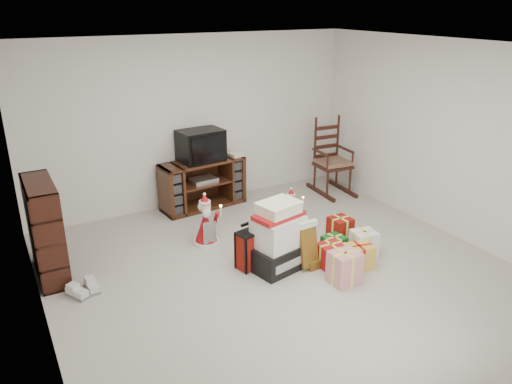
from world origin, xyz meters
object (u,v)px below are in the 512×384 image
mrs_claus_figurine (206,225)px  rocking_chair (330,166)px  crt_television (201,145)px  bookshelf (45,232)px  teddy_bear (309,246)px  sneaker_pair (85,289)px  red_suitcase (252,249)px  gift_cluster (345,249)px  santa_figurine (291,211)px  gift_pile (278,240)px  tv_stand (203,184)px

mrs_claus_figurine → rocking_chair: bearing=16.9°
crt_television → bookshelf: bearing=-161.7°
teddy_bear → mrs_claus_figurine: mrs_claus_figurine is taller
mrs_claus_figurine → sneaker_pair: bearing=-164.1°
rocking_chair → red_suitcase: bearing=-141.1°
rocking_chair → gift_cluster: 2.35m
santa_figurine → red_suitcase: bearing=-143.1°
rocking_chair → gift_pile: rocking_chair is taller
sneaker_pair → rocking_chair: bearing=-2.5°
gift_cluster → crt_television: bearing=108.9°
tv_stand → mrs_claus_figurine: tv_stand is taller
teddy_bear → crt_television: (-0.48, 2.12, 0.80)m
crt_television → red_suitcase: bearing=-102.6°
tv_stand → gift_cluster: size_ratio=1.10×
gift_cluster → rocking_chair: bearing=57.7°
red_suitcase → teddy_bear: 0.73m
tv_stand → bookshelf: size_ratio=1.17×
crt_television → mrs_claus_figurine: bearing=-117.5°
tv_stand → red_suitcase: (-0.23, -1.97, -0.13)m
teddy_bear → sneaker_pair: size_ratio=0.98×
red_suitcase → gift_cluster: 1.12m
gift_pile → bookshelf: bearing=142.1°
rocking_chair → red_suitcase: (-2.30, -1.59, -0.19)m
bookshelf → gift_cluster: size_ratio=0.94×
rocking_chair → mrs_claus_figurine: (-2.53, -0.77, -0.17)m
gift_pile → teddy_bear: gift_pile is taller
gift_cluster → sneaker_pair: bearing=165.4°
tv_stand → red_suitcase: 1.99m
tv_stand → gift_cluster: tv_stand is taller
sneaker_pair → crt_television: (2.08, 1.63, 0.90)m
tv_stand → rocking_chair: 2.11m
tv_stand → teddy_bear: tv_stand is taller
rocking_chair → santa_figurine: size_ratio=2.30×
gift_pile → teddy_bear: (0.46, 0.03, -0.20)m
red_suitcase → santa_figurine: 1.27m
bookshelf → santa_figurine: bearing=-3.6°
mrs_claus_figurine → gift_cluster: (1.28, -1.21, -0.12)m
gift_cluster → crt_television: crt_television is taller
bookshelf → teddy_bear: bookshelf is taller
red_suitcase → teddy_bear: red_suitcase is taller
tv_stand → santa_figurine: bearing=-62.8°
santa_figurine → crt_television: (-0.78, 1.23, 0.74)m
gift_pile → santa_figurine: (0.76, 0.92, -0.14)m
tv_stand → bookshelf: bearing=-162.0°
tv_stand → crt_television: crt_television is taller
gift_cluster → crt_television: 2.65m
mrs_claus_figurine → gift_cluster: size_ratio=0.57×
red_suitcase → santa_figurine: size_ratio=1.00×
santa_figurine → bookshelf: bearing=176.4°
santa_figurine → mrs_claus_figurine: bearing=177.3°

